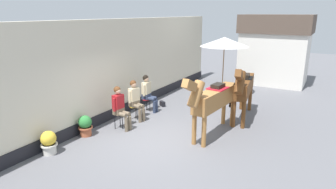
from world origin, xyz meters
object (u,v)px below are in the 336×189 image
object	(u,v)px
saddled_horse_near	(214,99)
satchel_bag	(162,104)
seated_visitor_near	(120,106)
flower_planter_inner_near	(85,125)
seated_visitor_middle	(135,98)
cafe_parasol	(224,42)
saddled_horse_far	(243,87)
seated_visitor_far	(148,91)
flower_planter_nearest	(49,142)

from	to	relation	value
saddled_horse_near	satchel_bag	xyz separation A→B (m)	(-2.78, 1.70, -1.06)
seated_visitor_near	flower_planter_inner_near	world-z (taller)	seated_visitor_near
seated_visitor_middle	flower_planter_inner_near	distance (m)	2.00
saddled_horse_near	cafe_parasol	size ratio (longest dim) A/B	1.16
saddled_horse_far	flower_planter_inner_near	bearing A→B (deg)	-134.51
seated_visitor_near	saddled_horse_far	world-z (taller)	saddled_horse_far
seated_visitor_middle	cafe_parasol	xyz separation A→B (m)	(1.54, 4.50, 1.59)
satchel_bag	flower_planter_inner_near	bearing A→B (deg)	-67.73
saddled_horse_near	satchel_bag	distance (m)	3.42
seated_visitor_middle	flower_planter_inner_near	size ratio (longest dim) A/B	2.17
seated_visitor_far	saddled_horse_far	bearing A→B (deg)	15.62
saddled_horse_far	cafe_parasol	bearing A→B (deg)	122.11
saddled_horse_far	flower_planter_nearest	world-z (taller)	saddled_horse_far
flower_planter_inner_near	cafe_parasol	bearing A→B (deg)	72.23
saddled_horse_near	cafe_parasol	xyz separation A→B (m)	(-1.29, 4.47, 1.20)
seated_visitor_middle	saddled_horse_far	xyz separation A→B (m)	(3.19, 1.88, 0.38)
saddled_horse_near	satchel_bag	bearing A→B (deg)	148.55
flower_planter_inner_near	saddled_horse_far	bearing A→B (deg)	45.49
seated_visitor_far	cafe_parasol	distance (m)	4.22
seated_visitor_far	flower_planter_inner_near	distance (m)	2.90
seated_visitor_near	saddled_horse_near	size ratio (longest dim) A/B	0.46
seated_visitor_middle	flower_planter_nearest	xyz separation A→B (m)	(-0.47, -3.22, -0.44)
cafe_parasol	flower_planter_inner_near	bearing A→B (deg)	-107.77
cafe_parasol	satchel_bag	xyz separation A→B (m)	(-1.49, -2.77, -2.26)
cafe_parasol	satchel_bag	size ratio (longest dim) A/B	9.21
cafe_parasol	saddled_horse_far	bearing A→B (deg)	-57.89
flower_planter_nearest	cafe_parasol	size ratio (longest dim) A/B	0.25
saddled_horse_far	satchel_bag	size ratio (longest dim) A/B	10.66
seated_visitor_middle	saddled_horse_near	distance (m)	2.85
saddled_horse_near	cafe_parasol	distance (m)	4.80
seated_visitor_middle	saddled_horse_near	bearing A→B (deg)	0.77
saddled_horse_near	flower_planter_nearest	xyz separation A→B (m)	(-3.30, -3.26, -0.82)
flower_planter_nearest	satchel_bag	world-z (taller)	flower_planter_nearest
flower_planter_nearest	flower_planter_inner_near	size ratio (longest dim) A/B	1.00
satchel_bag	saddled_horse_far	bearing A→B (deg)	33.62
cafe_parasol	saddled_horse_near	bearing A→B (deg)	-73.93
flower_planter_inner_near	flower_planter_nearest	bearing A→B (deg)	-88.61
saddled_horse_near	saddled_horse_far	world-z (taller)	same
seated_visitor_far	cafe_parasol	size ratio (longest dim) A/B	0.54
flower_planter_inner_near	seated_visitor_middle	bearing A→B (deg)	74.93
saddled_horse_near	flower_planter_nearest	bearing A→B (deg)	-135.39
saddled_horse_near	flower_planter_inner_near	bearing A→B (deg)	-150.08
seated_visitor_far	saddled_horse_near	distance (m)	3.10
saddled_horse_far	flower_planter_nearest	distance (m)	6.33
seated_visitor_near	seated_visitor_far	world-z (taller)	same
saddled_horse_near	satchel_bag	world-z (taller)	saddled_horse_near
seated_visitor_near	seated_visitor_middle	world-z (taller)	same
seated_visitor_far	saddled_horse_far	xyz separation A→B (m)	(3.30, 0.92, 0.38)
seated_visitor_far	flower_planter_inner_near	size ratio (longest dim) A/B	2.17
seated_visitor_near	saddled_horse_far	size ratio (longest dim) A/B	0.47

